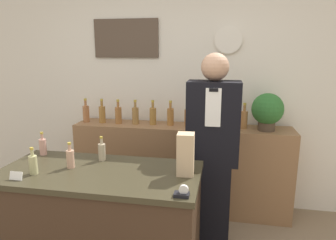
# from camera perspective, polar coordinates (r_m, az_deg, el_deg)

# --- Properties ---
(back_wall) EXTENTS (5.20, 0.09, 2.70)m
(back_wall) POSITION_cam_1_polar(r_m,az_deg,el_deg) (3.42, 0.73, 6.36)
(back_wall) COLOR silver
(back_wall) RESTS_ON ground_plane
(back_shelf) EXTENTS (2.34, 0.38, 0.97)m
(back_shelf) POSITION_cam_1_polar(r_m,az_deg,el_deg) (3.37, 2.48, -9.12)
(back_shelf) COLOR #8E6642
(back_shelf) RESTS_ON ground_plane
(display_counter) EXTENTS (1.44, 0.68, 0.92)m
(display_counter) POSITION_cam_1_polar(r_m,az_deg,el_deg) (2.42, -12.51, -19.50)
(display_counter) COLOR #382619
(display_counter) RESTS_ON ground_plane
(shopkeeper) EXTENTS (0.44, 0.27, 1.74)m
(shopkeeper) POSITION_cam_1_polar(r_m,az_deg,el_deg) (2.63, 8.38, -6.73)
(shopkeeper) COLOR black
(shopkeeper) RESTS_ON ground_plane
(potted_plant) EXTENTS (0.32, 0.32, 0.38)m
(potted_plant) POSITION_cam_1_polar(r_m,az_deg,el_deg) (3.14, 18.42, 1.79)
(potted_plant) COLOR #4C3D2D
(potted_plant) RESTS_ON back_shelf
(paper_bag) EXTENTS (0.12, 0.11, 0.29)m
(paper_bag) POSITION_cam_1_polar(r_m,az_deg,el_deg) (2.05, 3.37, -6.53)
(paper_bag) COLOR tan
(paper_bag) RESTS_ON display_counter
(tape_dispenser) EXTENTS (0.09, 0.06, 0.07)m
(tape_dispenser) POSITION_cam_1_polar(r_m,az_deg,el_deg) (1.80, 2.74, -13.69)
(tape_dispenser) COLOR black
(tape_dispenser) RESTS_ON display_counter
(price_card_left) EXTENTS (0.09, 0.02, 0.06)m
(price_card_left) POSITION_cam_1_polar(r_m,az_deg,el_deg) (2.24, -26.97, -9.47)
(price_card_left) COLOR white
(price_card_left) RESTS_ON display_counter
(counter_bottle_0) EXTENTS (0.06, 0.06, 0.19)m
(counter_bottle_0) POSITION_cam_1_polar(r_m,az_deg,el_deg) (2.66, -22.74, -4.63)
(counter_bottle_0) COLOR tan
(counter_bottle_0) RESTS_ON display_counter
(counter_bottle_1) EXTENTS (0.06, 0.06, 0.19)m
(counter_bottle_1) POSITION_cam_1_polar(r_m,az_deg,el_deg) (2.28, -24.29, -7.66)
(counter_bottle_1) COLOR tan
(counter_bottle_1) RESTS_ON display_counter
(counter_bottle_2) EXTENTS (0.06, 0.06, 0.19)m
(counter_bottle_2) POSITION_cam_1_polar(r_m,az_deg,el_deg) (2.30, -18.10, -6.93)
(counter_bottle_2) COLOR tan
(counter_bottle_2) RESTS_ON display_counter
(counter_bottle_3) EXTENTS (0.06, 0.06, 0.19)m
(counter_bottle_3) POSITION_cam_1_polar(r_m,az_deg,el_deg) (2.39, -12.48, -5.85)
(counter_bottle_3) COLOR tan
(counter_bottle_3) RESTS_ON display_counter
(shelf_bottle_0) EXTENTS (0.07, 0.07, 0.27)m
(shelf_bottle_0) POSITION_cam_1_polar(r_m,az_deg,el_deg) (3.51, -15.34, 1.27)
(shelf_bottle_0) COLOR #A1663D
(shelf_bottle_0) RESTS_ON back_shelf
(shelf_bottle_1) EXTENTS (0.07, 0.07, 0.27)m
(shelf_bottle_1) POSITION_cam_1_polar(r_m,az_deg,el_deg) (3.43, -12.43, 1.17)
(shelf_bottle_1) COLOR olive
(shelf_bottle_1) RESTS_ON back_shelf
(shelf_bottle_2) EXTENTS (0.07, 0.07, 0.27)m
(shelf_bottle_2) POSITION_cam_1_polar(r_m,az_deg,el_deg) (3.35, -9.44, 1.03)
(shelf_bottle_2) COLOR #9C6534
(shelf_bottle_2) RESTS_ON back_shelf
(shelf_bottle_3) EXTENTS (0.07, 0.07, 0.27)m
(shelf_bottle_3) POSITION_cam_1_polar(r_m,az_deg,el_deg) (3.30, -6.22, 0.95)
(shelf_bottle_3) COLOR olive
(shelf_bottle_3) RESTS_ON back_shelf
(shelf_bottle_4) EXTENTS (0.07, 0.07, 0.27)m
(shelf_bottle_4) POSITION_cam_1_polar(r_m,az_deg,el_deg) (3.26, -2.90, 0.88)
(shelf_bottle_4) COLOR olive
(shelf_bottle_4) RESTS_ON back_shelf
(shelf_bottle_5) EXTENTS (0.07, 0.07, 0.27)m
(shelf_bottle_5) POSITION_cam_1_polar(r_m,az_deg,el_deg) (3.23, 0.47, 0.77)
(shelf_bottle_5) COLOR #A46D34
(shelf_bottle_5) RESTS_ON back_shelf
(shelf_bottle_6) EXTENTS (0.07, 0.07, 0.27)m
(shelf_bottle_6) POSITION_cam_1_polar(r_m,az_deg,el_deg) (3.17, 3.80, 0.51)
(shelf_bottle_6) COLOR #A26B39
(shelf_bottle_6) RESTS_ON back_shelf
(shelf_bottle_7) EXTENTS (0.07, 0.07, 0.27)m
(shelf_bottle_7) POSITION_cam_1_polar(r_m,az_deg,el_deg) (3.16, 7.29, 0.41)
(shelf_bottle_7) COLOR #9D6836
(shelf_bottle_7) RESTS_ON back_shelf
(shelf_bottle_8) EXTENTS (0.07, 0.07, 0.27)m
(shelf_bottle_8) POSITION_cam_1_polar(r_m,az_deg,el_deg) (3.18, 10.79, 0.34)
(shelf_bottle_8) COLOR #A1643D
(shelf_bottle_8) RESTS_ON back_shelf
(shelf_bottle_9) EXTENTS (0.07, 0.07, 0.27)m
(shelf_bottle_9) POSITION_cam_1_polar(r_m,az_deg,el_deg) (3.18, 14.27, 0.18)
(shelf_bottle_9) COLOR #A26E3D
(shelf_bottle_9) RESTS_ON back_shelf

